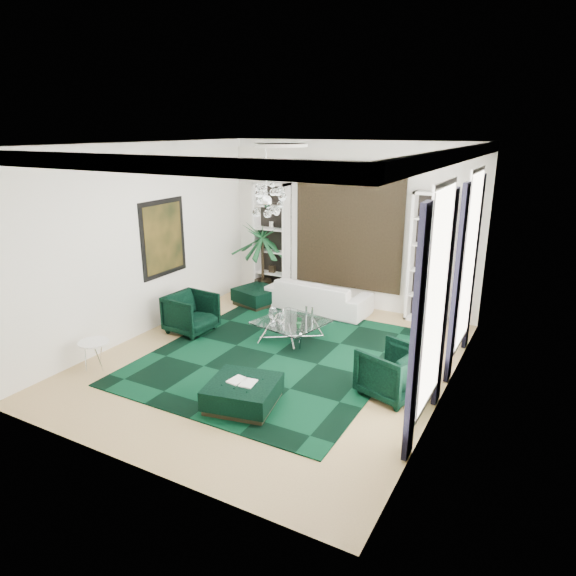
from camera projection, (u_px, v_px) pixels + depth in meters
The scene contains 30 objects.
floor at pixel (273, 360), 9.37m from camera, with size 6.00×7.00×0.02m, color tan.
ceiling at pixel (271, 143), 8.23m from camera, with size 6.00×7.00×0.02m, color white.
wall_back at pixel (349, 226), 11.74m from camera, with size 6.00×0.02×3.80m, color white.
wall_front at pixel (118, 325), 5.86m from camera, with size 6.00×0.02×3.80m, color white.
wall_left at pixel (141, 241), 10.17m from camera, with size 0.02×7.00×3.80m, color white.
wall_right at pixel (452, 283), 7.43m from camera, with size 0.02×7.00×3.80m, color white.
crown_molding at pixel (272, 150), 8.26m from camera, with size 6.00×7.00×0.18m, color white, non-canonical shape.
ceiling_medallion at pixel (281, 145), 8.49m from camera, with size 0.90×0.90×0.05m, color white.
tapestry at pixel (349, 226), 11.70m from camera, with size 2.50×0.06×2.80m, color black.
shelving_left at pixel (272, 240), 12.61m from camera, with size 0.90×0.38×2.80m, color white, non-canonical shape.
shelving_right at pixel (431, 259), 10.84m from camera, with size 0.90×0.38×2.80m, color white, non-canonical shape.
painting at pixel (164, 238), 10.67m from camera, with size 0.04×1.30×1.60m, color black.
window_near at pixel (436, 300), 6.68m from camera, with size 0.03×1.10×2.90m, color white.
curtain_near_a at pixel (416, 338), 6.12m from camera, with size 0.07×0.30×3.25m, color black.
curtain_near_b at pixel (445, 301), 7.43m from camera, with size 0.07×0.30×3.25m, color black.
window_far at pixel (469, 260), 8.69m from camera, with size 0.03×1.10×2.90m, color white.
curtain_far_a at pixel (456, 286), 8.13m from camera, with size 0.07×0.30×3.25m, color black.
curtain_far_b at pixel (473, 264), 9.44m from camera, with size 0.07×0.30×3.25m, color black.
rug at pixel (275, 355), 9.54m from camera, with size 4.20×5.00×0.02m, color black.
sofa at pixel (318, 295), 11.82m from camera, with size 2.39×0.94×0.70m, color silver.
armchair_left at pixel (191, 313), 10.53m from camera, with size 0.87×0.89×0.81m, color black.
armchair_right at pixel (392, 372), 8.01m from camera, with size 0.87×0.89×0.81m, color black.
coffee_table at pixel (291, 331), 10.14m from camera, with size 1.20×1.20×0.41m, color white, non-canonical shape.
ottoman_side at pixel (257, 296), 12.24m from camera, with size 0.90×0.90×0.40m, color black.
ottoman_front at pixel (243, 394), 7.75m from camera, with size 1.00×1.00×0.40m, color black.
book at pixel (243, 381), 7.69m from camera, with size 0.42×0.28×0.03m, color white.
side_table at pixel (95, 356), 8.94m from camera, with size 0.52×0.52×0.50m, color white.
palm at pixel (262, 249), 12.62m from camera, with size 1.50×1.50×2.40m, color #184D28, non-canonical shape.
chandelier at pixel (267, 202), 8.67m from camera, with size 0.80×0.80×0.72m, color white, non-canonical shape.
table_plant at pixel (299, 322), 9.70m from camera, with size 0.13×0.11×0.24m, color #184D28.
Camera 1 is at (4.31, -7.38, 4.05)m, focal length 32.00 mm.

